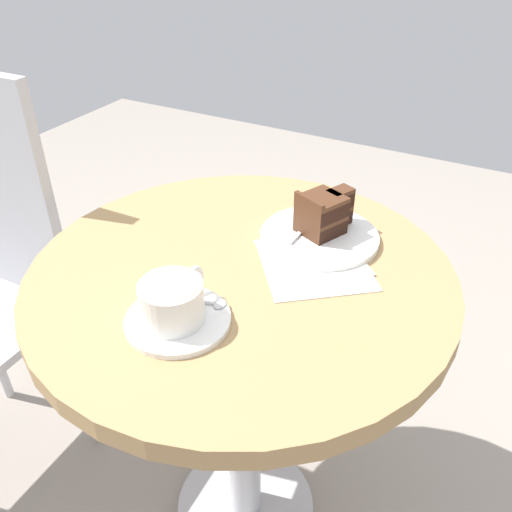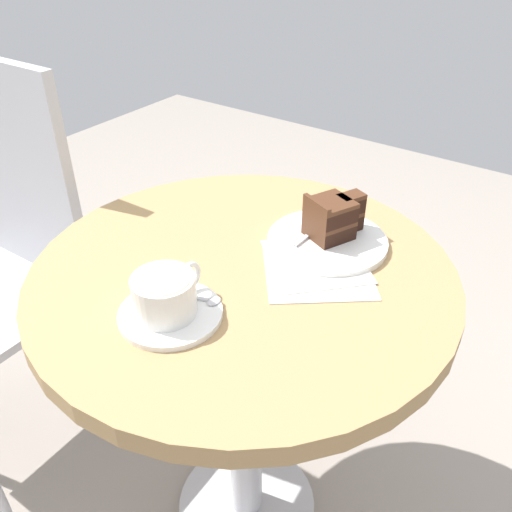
# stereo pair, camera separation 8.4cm
# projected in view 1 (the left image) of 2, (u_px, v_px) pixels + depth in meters

# --- Properties ---
(ground_plane) EXTENTS (4.40, 4.40, 0.01)m
(ground_plane) POSITION_uv_depth(u_px,v_px,m) (246.00, 508.00, 1.27)
(ground_plane) COLOR gray
(ground_plane) RESTS_ON ground
(cafe_table) EXTENTS (0.70, 0.70, 0.68)m
(cafe_table) POSITION_uv_depth(u_px,v_px,m) (242.00, 323.00, 0.95)
(cafe_table) COLOR #A37F51
(cafe_table) RESTS_ON ground
(saucer) EXTENTS (0.15, 0.15, 0.01)m
(saucer) POSITION_uv_depth(u_px,v_px,m) (178.00, 320.00, 0.77)
(saucer) COLOR white
(saucer) RESTS_ON cafe_table
(coffee_cup) EXTENTS (0.12, 0.09, 0.06)m
(coffee_cup) POSITION_uv_depth(u_px,v_px,m) (173.00, 300.00, 0.75)
(coffee_cup) COLOR white
(coffee_cup) RESTS_ON saucer
(teaspoon) EXTENTS (0.05, 0.10, 0.00)m
(teaspoon) POSITION_uv_depth(u_px,v_px,m) (200.00, 302.00, 0.79)
(teaspoon) COLOR #B7B7BC
(teaspoon) RESTS_ON saucer
(cake_plate) EXTENTS (0.21, 0.21, 0.01)m
(cake_plate) POSITION_uv_depth(u_px,v_px,m) (319.00, 237.00, 0.95)
(cake_plate) COLOR white
(cake_plate) RESTS_ON cafe_table
(cake_slice) EXTENTS (0.11, 0.09, 0.08)m
(cake_slice) POSITION_uv_depth(u_px,v_px,m) (324.00, 213.00, 0.94)
(cake_slice) COLOR black
(cake_slice) RESTS_ON cake_plate
(fork) EXTENTS (0.15, 0.02, 0.00)m
(fork) POSITION_uv_depth(u_px,v_px,m) (313.00, 219.00, 0.98)
(fork) COLOR #B7B7BC
(fork) RESTS_ON cake_plate
(napkin) EXTENTS (0.24, 0.24, 0.00)m
(napkin) POSITION_uv_depth(u_px,v_px,m) (314.00, 262.00, 0.89)
(napkin) COLOR silver
(napkin) RESTS_ON cafe_table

